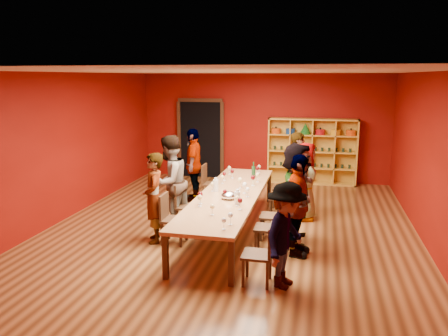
# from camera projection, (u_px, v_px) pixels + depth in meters

# --- Properties ---
(room_shell) EXTENTS (7.10, 9.10, 3.04)m
(room_shell) POSITION_uv_depth(u_px,v_px,m) (230.00, 154.00, 8.07)
(room_shell) COLOR #5A3317
(room_shell) RESTS_ON ground
(tasting_table) EXTENTS (1.10, 4.50, 0.75)m
(tasting_table) POSITION_uv_depth(u_px,v_px,m) (230.00, 196.00, 8.23)
(tasting_table) COLOR #A67145
(tasting_table) RESTS_ON ground
(doorway) EXTENTS (1.40, 0.17, 2.30)m
(doorway) POSITION_uv_depth(u_px,v_px,m) (201.00, 139.00, 12.76)
(doorway) COLOR black
(doorway) RESTS_ON ground
(shelving_unit) EXTENTS (2.40, 0.40, 1.80)m
(shelving_unit) POSITION_uv_depth(u_px,v_px,m) (312.00, 148.00, 11.99)
(shelving_unit) COLOR gold
(shelving_unit) RESTS_ON ground
(chair_person_left_1) EXTENTS (0.42, 0.42, 0.89)m
(chair_person_left_1) POSITION_uv_depth(u_px,v_px,m) (170.00, 216.00, 7.71)
(chair_person_left_1) COLOR #311C10
(chair_person_left_1) RESTS_ON ground
(person_left_1) EXTENTS (0.62, 0.71, 1.62)m
(person_left_1) POSITION_uv_depth(u_px,v_px,m) (154.00, 198.00, 7.71)
(person_left_1) COLOR beige
(person_left_1) RESTS_ON ground
(chair_person_left_2) EXTENTS (0.42, 0.42, 0.89)m
(chair_person_left_2) POSITION_uv_depth(u_px,v_px,m) (184.00, 203.00, 8.48)
(chair_person_left_2) COLOR #311C10
(chair_person_left_2) RESTS_ON ground
(person_left_2) EXTENTS (0.74, 0.99, 1.82)m
(person_left_2) POSITION_uv_depth(u_px,v_px,m) (170.00, 182.00, 8.46)
(person_left_2) COLOR #5373AB
(person_left_2) RESTS_ON ground
(chair_person_left_4) EXTENTS (0.42, 0.42, 0.89)m
(chair_person_left_4) POSITION_uv_depth(u_px,v_px,m) (209.00, 181.00, 10.29)
(chair_person_left_4) COLOR #311C10
(chair_person_left_4) RESTS_ON ground
(person_left_4) EXTENTS (0.61, 1.07, 1.74)m
(person_left_4) POSITION_uv_depth(u_px,v_px,m) (194.00, 165.00, 10.29)
(person_left_4) COLOR beige
(person_left_4) RESTS_ON ground
(chair_person_right_0) EXTENTS (0.42, 0.42, 0.89)m
(chair_person_right_0) POSITION_uv_depth(u_px,v_px,m) (263.00, 251.00, 6.17)
(chair_person_right_0) COLOR #311C10
(chair_person_right_0) RESTS_ON ground
(person_right_0) EXTENTS (0.67, 1.05, 1.51)m
(person_right_0) POSITION_uv_depth(u_px,v_px,m) (286.00, 235.00, 6.04)
(person_right_0) COLOR #47484C
(person_right_0) RESTS_ON ground
(chair_person_right_1) EXTENTS (0.42, 0.42, 0.89)m
(chair_person_right_1) POSITION_uv_depth(u_px,v_px,m) (272.00, 225.00, 7.26)
(chair_person_right_1) COLOR #311C10
(chair_person_right_1) RESTS_ON ground
(person_right_1) EXTENTS (0.57, 1.04, 1.70)m
(person_right_1) POSITION_uv_depth(u_px,v_px,m) (298.00, 206.00, 7.10)
(person_right_1) COLOR white
(person_right_1) RESTS_ON ground
(chair_person_right_2) EXTENTS (0.42, 0.42, 0.89)m
(chair_person_right_2) POSITION_uv_depth(u_px,v_px,m) (276.00, 213.00, 7.88)
(chair_person_right_2) COLOR #311C10
(chair_person_right_2) RESTS_ON ground
(person_right_2) EXTENTS (0.48, 1.66, 1.79)m
(person_right_2) POSITION_uv_depth(u_px,v_px,m) (296.00, 193.00, 7.72)
(person_right_2) COLOR #5D85C0
(person_right_2) RESTS_ON ground
(chair_person_right_3) EXTENTS (0.42, 0.42, 0.89)m
(chair_person_right_3) POSITION_uv_depth(u_px,v_px,m) (283.00, 195.00, 9.10)
(chair_person_right_3) COLOR #311C10
(chair_person_right_3) RESTS_ON ground
(person_right_3) EXTENTS (0.44, 0.79, 1.61)m
(person_right_3) POSITION_uv_depth(u_px,v_px,m) (304.00, 181.00, 8.95)
(person_right_3) COLOR #121433
(person_right_3) RESTS_ON ground
(chair_person_right_4) EXTENTS (0.42, 0.42, 0.89)m
(chair_person_right_4) POSITION_uv_depth(u_px,v_px,m) (286.00, 186.00, 9.84)
(chair_person_right_4) COLOR #311C10
(chair_person_right_4) RESTS_ON ground
(person_right_4) EXTENTS (0.65, 0.74, 1.71)m
(person_right_4) POSITION_uv_depth(u_px,v_px,m) (299.00, 171.00, 9.71)
(person_right_4) COLOR #4F4F54
(person_right_4) RESTS_ON ground
(wine_glass_0) EXTENTS (0.09, 0.09, 0.22)m
(wine_glass_0) POSITION_uv_depth(u_px,v_px,m) (253.00, 178.00, 8.79)
(wine_glass_0) COLOR white
(wine_glass_0) RESTS_ON tasting_table
(wine_glass_1) EXTENTS (0.07, 0.07, 0.18)m
(wine_glass_1) POSITION_uv_depth(u_px,v_px,m) (212.00, 207.00, 6.92)
(wine_glass_1) COLOR white
(wine_glass_1) RESTS_ON tasting_table
(wine_glass_2) EXTENTS (0.08, 0.08, 0.20)m
(wine_glass_2) POSITION_uv_depth(u_px,v_px,m) (258.00, 175.00, 9.09)
(wine_glass_2) COLOR white
(wine_glass_2) RESTS_ON tasting_table
(wine_glass_3) EXTENTS (0.08, 0.08, 0.21)m
(wine_glass_3) POSITION_uv_depth(u_px,v_px,m) (240.00, 201.00, 7.19)
(wine_glass_3) COLOR white
(wine_glass_3) RESTS_ON tasting_table
(wine_glass_4) EXTENTS (0.09, 0.09, 0.22)m
(wine_glass_4) POSITION_uv_depth(u_px,v_px,m) (240.00, 180.00, 8.57)
(wine_glass_4) COLOR white
(wine_glass_4) RESTS_ON tasting_table
(wine_glass_5) EXTENTS (0.07, 0.07, 0.19)m
(wine_glass_5) POSITION_uv_depth(u_px,v_px,m) (248.00, 190.00, 7.96)
(wine_glass_5) COLOR white
(wine_glass_5) RESTS_ON tasting_table
(wine_glass_6) EXTENTS (0.09, 0.09, 0.22)m
(wine_glass_6) POSITION_uv_depth(u_px,v_px,m) (200.00, 195.00, 7.51)
(wine_glass_6) COLOR white
(wine_glass_6) RESTS_ON tasting_table
(wine_glass_7) EXTENTS (0.08, 0.08, 0.20)m
(wine_glass_7) POSITION_uv_depth(u_px,v_px,m) (230.00, 216.00, 6.46)
(wine_glass_7) COLOR white
(wine_glass_7) RESTS_ON tasting_table
(wine_glass_8) EXTENTS (0.07, 0.07, 0.18)m
(wine_glass_8) POSITION_uv_depth(u_px,v_px,m) (222.00, 178.00, 8.97)
(wine_glass_8) COLOR white
(wine_glass_8) RESTS_ON tasting_table
(wine_glass_9) EXTENTS (0.07, 0.07, 0.18)m
(wine_glass_9) POSITION_uv_depth(u_px,v_px,m) (259.00, 167.00, 9.99)
(wine_glass_9) COLOR white
(wine_glass_9) RESTS_ON tasting_table
(wine_glass_10) EXTENTS (0.08, 0.08, 0.19)m
(wine_glass_10) POSITION_uv_depth(u_px,v_px,m) (225.00, 192.00, 7.80)
(wine_glass_10) COLOR white
(wine_glass_10) RESTS_ON tasting_table
(wine_glass_11) EXTENTS (0.07, 0.07, 0.18)m
(wine_glass_11) POSITION_uv_depth(u_px,v_px,m) (213.00, 185.00, 8.36)
(wine_glass_11) COLOR white
(wine_glass_11) RESTS_ON tasting_table
(wine_glass_12) EXTENTS (0.07, 0.07, 0.19)m
(wine_glass_12) POSITION_uv_depth(u_px,v_px,m) (224.00, 174.00, 9.24)
(wine_glass_12) COLOR white
(wine_glass_12) RESTS_ON tasting_table
(wine_glass_13) EXTENTS (0.08, 0.08, 0.20)m
(wine_glass_13) POSITION_uv_depth(u_px,v_px,m) (232.00, 172.00, 9.44)
(wine_glass_13) COLOR white
(wine_glass_13) RESTS_ON tasting_table
(wine_glass_14) EXTENTS (0.08, 0.08, 0.21)m
(wine_glass_14) POSITION_uv_depth(u_px,v_px,m) (200.00, 198.00, 7.38)
(wine_glass_14) COLOR white
(wine_glass_14) RESTS_ON tasting_table
(wine_glass_15) EXTENTS (0.07, 0.07, 0.18)m
(wine_glass_15) POSITION_uv_depth(u_px,v_px,m) (224.00, 221.00, 6.27)
(wine_glass_15) COLOR white
(wine_glass_15) RESTS_ON tasting_table
(wine_glass_16) EXTENTS (0.07, 0.07, 0.19)m
(wine_glass_16) POSITION_uv_depth(u_px,v_px,m) (229.00, 168.00, 9.84)
(wine_glass_16) COLOR white
(wine_glass_16) RESTS_ON tasting_table
(wine_glass_17) EXTENTS (0.09, 0.09, 0.22)m
(wine_glass_17) POSITION_uv_depth(u_px,v_px,m) (245.00, 185.00, 8.21)
(wine_glass_17) COLOR white
(wine_glass_17) RESTS_ON tasting_table
(wine_glass_18) EXTENTS (0.09, 0.09, 0.21)m
(wine_glass_18) POSITION_uv_depth(u_px,v_px,m) (257.00, 169.00, 9.71)
(wine_glass_18) COLOR white
(wine_glass_18) RESTS_ON tasting_table
(wine_glass_19) EXTENTS (0.07, 0.07, 0.18)m
(wine_glass_19) POSITION_uv_depth(u_px,v_px,m) (237.00, 199.00, 7.41)
(wine_glass_19) COLOR white
(wine_glass_19) RESTS_ON tasting_table
(spittoon_bowl) EXTENTS (0.28, 0.28, 0.15)m
(spittoon_bowl) POSITION_uv_depth(u_px,v_px,m) (229.00, 196.00, 7.84)
(spittoon_bowl) COLOR silver
(spittoon_bowl) RESTS_ON tasting_table
(carafe_a) EXTENTS (0.13, 0.13, 0.27)m
(carafe_a) POSITION_uv_depth(u_px,v_px,m) (216.00, 185.00, 8.36)
(carafe_a) COLOR white
(carafe_a) RESTS_ON tasting_table
(carafe_b) EXTENTS (0.13, 0.13, 0.27)m
(carafe_b) POSITION_uv_depth(u_px,v_px,m) (237.00, 198.00, 7.51)
(carafe_b) COLOR white
(carafe_b) RESTS_ON tasting_table
(wine_bottle) EXTENTS (0.09, 0.09, 0.35)m
(wine_bottle) POSITION_uv_depth(u_px,v_px,m) (253.00, 172.00, 9.51)
(wine_bottle) COLOR #153A1B
(wine_bottle) RESTS_ON tasting_table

